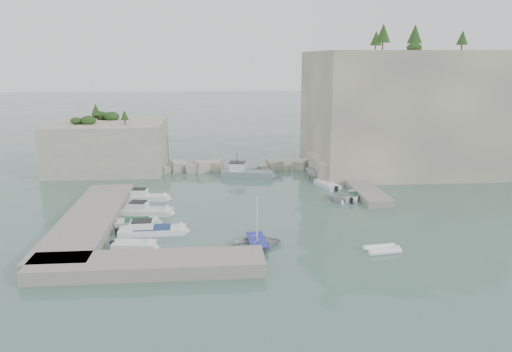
{
  "coord_description": "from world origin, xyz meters",
  "views": [
    {
      "loc": [
        -4.83,
        -48.87,
        16.11
      ],
      "look_at": [
        0.0,
        6.0,
        3.0
      ],
      "focal_mm": 35.0,
      "sensor_mm": 36.0,
      "label": 1
    }
  ],
  "objects": [
    {
      "name": "tender_east_d",
      "position": [
        9.95,
        15.31,
        0.0
      ],
      "size": [
        5.3,
        4.03,
        1.93
      ],
      "primitive_type": "imported",
      "rotation": [
        0.0,
        0.0,
        1.08
      ],
      "color": "silver",
      "rests_on": "ground"
    },
    {
      "name": "motorboat_a",
      "position": [
        -12.68,
        7.85,
        0.0
      ],
      "size": [
        5.85,
        2.38,
        1.4
      ],
      "primitive_type": null,
      "rotation": [
        0.0,
        0.0,
        -0.12
      ],
      "color": "white",
      "rests_on": "ground"
    },
    {
      "name": "cliff_terrace",
      "position": [
        13.0,
        18.0,
        1.25
      ],
      "size": [
        8.0,
        10.0,
        2.5
      ],
      "primitive_type": "cube",
      "color": "beige",
      "rests_on": "ground"
    },
    {
      "name": "rowboat_mast",
      "position": [
        -1.12,
        -7.71,
        2.56
      ],
      "size": [
        0.1,
        0.1,
        4.2
      ],
      "primitive_type": "cylinder",
      "color": "white",
      "rests_on": "rowboat"
    },
    {
      "name": "outcrop_west",
      "position": [
        -20.0,
        25.0,
        3.5
      ],
      "size": [
        16.0,
        14.0,
        7.0
      ],
      "primitive_type": "cube",
      "color": "beige",
      "rests_on": "ground"
    },
    {
      "name": "quay_south",
      "position": [
        -10.0,
        -12.5,
        0.55
      ],
      "size": [
        18.0,
        4.0,
        1.1
      ],
      "primitive_type": "cube",
      "color": "#9E9689",
      "rests_on": "ground"
    },
    {
      "name": "cliff_east",
      "position": [
        23.0,
        23.0,
        8.5
      ],
      "size": [
        26.0,
        22.0,
        17.0
      ],
      "primitive_type": "cube",
      "color": "beige",
      "rests_on": "ground"
    },
    {
      "name": "inflatable_dinghy",
      "position": [
        9.37,
        -10.08,
        0.0
      ],
      "size": [
        3.31,
        1.9,
        0.44
      ],
      "primitive_type": null,
      "rotation": [
        0.0,
        0.0,
        0.12
      ],
      "color": "white",
      "rests_on": "ground"
    },
    {
      "name": "tender_east_c",
      "position": [
        9.68,
        11.87,
        0.0
      ],
      "size": [
        2.86,
        5.32,
        0.7
      ],
      "primitive_type": null,
      "rotation": [
        0.0,
        0.0,
        1.82
      ],
      "color": "white",
      "rests_on": "ground"
    },
    {
      "name": "motorboat_c",
      "position": [
        -12.44,
        -1.28,
        0.0
      ],
      "size": [
        4.79,
        2.25,
        0.7
      ],
      "primitive_type": null,
      "rotation": [
        0.0,
        0.0,
        0.13
      ],
      "color": "silver",
      "rests_on": "ground"
    },
    {
      "name": "quay_west",
      "position": [
        -17.0,
        -1.0,
        0.55
      ],
      "size": [
        5.0,
        24.0,
        1.1
      ],
      "primitive_type": "cube",
      "color": "#9E9689",
      "rests_on": "ground"
    },
    {
      "name": "motorboat_e",
      "position": [
        -11.8,
        -7.48,
        0.0
      ],
      "size": [
        4.19,
        2.12,
        0.7
      ],
      "primitive_type": null,
      "rotation": [
        0.0,
        0.0,
        -0.12
      ],
      "color": "white",
      "rests_on": "ground"
    },
    {
      "name": "motorboat_b",
      "position": [
        -12.01,
        2.39,
        0.0
      ],
      "size": [
        6.31,
        3.15,
        1.4
      ],
      "primitive_type": null,
      "rotation": [
        0.0,
        0.0,
        -0.2
      ],
      "color": "silver",
      "rests_on": "ground"
    },
    {
      "name": "vegetation",
      "position": [
        17.83,
        24.4,
        17.93
      ],
      "size": [
        53.48,
        13.88,
        13.4
      ],
      "color": "#1E4219",
      "rests_on": "ground"
    },
    {
      "name": "breakwater",
      "position": [
        -1.0,
        22.0,
        0.7
      ],
      "size": [
        28.0,
        3.0,
        1.4
      ],
      "primitive_type": "cube",
      "color": "beige",
      "rests_on": "ground"
    },
    {
      "name": "tender_east_b",
      "position": [
        11.39,
        6.06,
        0.0
      ],
      "size": [
        2.66,
        4.14,
        0.7
      ],
      "primitive_type": null,
      "rotation": [
        0.0,
        0.0,
        1.2
      ],
      "color": "white",
      "rests_on": "ground"
    },
    {
      "name": "ledge_east",
      "position": [
        13.5,
        10.0,
        0.4
      ],
      "size": [
        3.0,
        16.0,
        0.8
      ],
      "primitive_type": "cube",
      "color": "#9E9689",
      "rests_on": "ground"
    },
    {
      "name": "motorboat_d",
      "position": [
        -10.65,
        -3.85,
        0.0
      ],
      "size": [
        6.84,
        2.21,
        1.4
      ],
      "primitive_type": null,
      "rotation": [
        0.0,
        0.0,
        0.03
      ],
      "color": "white",
      "rests_on": "ground"
    },
    {
      "name": "ground",
      "position": [
        0.0,
        0.0,
        0.0
      ],
      "size": [
        400.0,
        400.0,
        0.0
      ],
      "primitive_type": "plane",
      "color": "#4B7164",
      "rests_on": "ground"
    },
    {
      "name": "rowboat",
      "position": [
        -1.12,
        -7.71,
        0.0
      ],
      "size": [
        4.65,
        3.45,
        0.93
      ],
      "primitive_type": "imported",
      "rotation": [
        0.0,
        0.0,
        1.63
      ],
      "color": "silver",
      "rests_on": "ground"
    },
    {
      "name": "tender_east_a",
      "position": [
        9.59,
        5.23,
        0.0
      ],
      "size": [
        3.46,
        3.07,
        1.69
      ],
      "primitive_type": "imported",
      "rotation": [
        0.0,
        0.0,
        1.47
      ],
      "color": "silver",
      "rests_on": "ground"
    },
    {
      "name": "work_boat",
      "position": [
        -0.14,
        18.12,
        0.0
      ],
      "size": [
        8.12,
        4.0,
        2.2
      ],
      "primitive_type": null,
      "rotation": [
        0.0,
        0.0,
        -0.23
      ],
      "color": "slate",
      "rests_on": "ground"
    }
  ]
}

